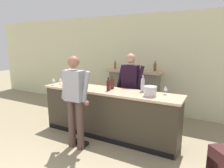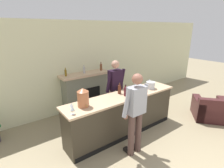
{
  "view_description": "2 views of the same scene",
  "coord_description": "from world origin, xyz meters",
  "px_view_note": "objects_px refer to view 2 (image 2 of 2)",
  "views": [
    {
      "loc": [
        1.95,
        -0.95,
        1.95
      ],
      "look_at": [
        -0.14,
        2.89,
        1.06
      ],
      "focal_mm": 32.0,
      "sensor_mm": 36.0,
      "label": 1
    },
    {
      "loc": [
        -2.54,
        -0.4,
        2.54
      ],
      "look_at": [
        -0.02,
        2.99,
        1.17
      ],
      "focal_mm": 28.0,
      "sensor_mm": 36.0,
      "label": 2
    }
  ],
  "objects_px": {
    "person_bartender": "(115,89)",
    "fireplace_stone": "(86,92)",
    "wine_bottle_rose_blush": "(119,89)",
    "wine_glass_front_right": "(71,105)",
    "wine_bottle_cabernet_heavy": "(138,82)",
    "armchair_black": "(211,110)",
    "wine_glass_front_left": "(72,108)",
    "copper_dispenser": "(83,97)",
    "wine_glass_back_row": "(150,81)",
    "person_customer": "(136,112)",
    "wine_bottle_merlot_tall": "(126,91)",
    "ice_bucket_steel": "(151,85)"
  },
  "relations": [
    {
      "from": "fireplace_stone",
      "to": "ice_bucket_steel",
      "type": "bearing_deg",
      "value": -59.45
    },
    {
      "from": "person_customer",
      "to": "wine_bottle_merlot_tall",
      "type": "distance_m",
      "value": 0.76
    },
    {
      "from": "wine_glass_back_row",
      "to": "fireplace_stone",
      "type": "bearing_deg",
      "value": 129.69
    },
    {
      "from": "wine_bottle_cabernet_heavy",
      "to": "wine_glass_back_row",
      "type": "bearing_deg",
      "value": -1.99
    },
    {
      "from": "wine_glass_front_right",
      "to": "ice_bucket_steel",
      "type": "bearing_deg",
      "value": -1.24
    },
    {
      "from": "copper_dispenser",
      "to": "wine_glass_front_right",
      "type": "distance_m",
      "value": 0.28
    },
    {
      "from": "person_bartender",
      "to": "wine_glass_back_row",
      "type": "relative_size",
      "value": 9.85
    },
    {
      "from": "wine_bottle_cabernet_heavy",
      "to": "wine_glass_front_left",
      "type": "xyz_separation_m",
      "value": [
        -2.03,
        -0.37,
        -0.03
      ]
    },
    {
      "from": "armchair_black",
      "to": "copper_dispenser",
      "type": "height_order",
      "value": "copper_dispenser"
    },
    {
      "from": "wine_bottle_merlot_tall",
      "to": "wine_glass_front_left",
      "type": "bearing_deg",
      "value": -175.28
    },
    {
      "from": "wine_bottle_merlot_tall",
      "to": "wine_glass_front_left",
      "type": "relative_size",
      "value": 1.56
    },
    {
      "from": "person_bartender",
      "to": "fireplace_stone",
      "type": "bearing_deg",
      "value": 107.64
    },
    {
      "from": "copper_dispenser",
      "to": "wine_bottle_merlot_tall",
      "type": "bearing_deg",
      "value": -3.81
    },
    {
      "from": "armchair_black",
      "to": "wine_glass_front_right",
      "type": "distance_m",
      "value": 4.03
    },
    {
      "from": "wine_bottle_merlot_tall",
      "to": "wine_bottle_cabernet_heavy",
      "type": "bearing_deg",
      "value": 21.66
    },
    {
      "from": "person_customer",
      "to": "wine_bottle_cabernet_heavy",
      "type": "relative_size",
      "value": 4.98
    },
    {
      "from": "person_customer",
      "to": "wine_bottle_cabernet_heavy",
      "type": "xyz_separation_m",
      "value": [
        0.95,
        0.93,
        0.2
      ]
    },
    {
      "from": "wine_bottle_merlot_tall",
      "to": "wine_bottle_rose_blush",
      "type": "bearing_deg",
      "value": 96.09
    },
    {
      "from": "ice_bucket_steel",
      "to": "wine_bottle_merlot_tall",
      "type": "relative_size",
      "value": 0.89
    },
    {
      "from": "person_bartender",
      "to": "wine_glass_front_left",
      "type": "relative_size",
      "value": 9.9
    },
    {
      "from": "ice_bucket_steel",
      "to": "wine_glass_front_left",
      "type": "relative_size",
      "value": 1.39
    },
    {
      "from": "armchair_black",
      "to": "wine_glass_front_left",
      "type": "distance_m",
      "value": 4.05
    },
    {
      "from": "fireplace_stone",
      "to": "wine_glass_front_right",
      "type": "height_order",
      "value": "fireplace_stone"
    },
    {
      "from": "fireplace_stone",
      "to": "person_bartender",
      "type": "distance_m",
      "value": 1.18
    },
    {
      "from": "wine_glass_front_left",
      "to": "copper_dispenser",
      "type": "bearing_deg",
      "value": 30.05
    },
    {
      "from": "ice_bucket_steel",
      "to": "copper_dispenser",
      "type": "bearing_deg",
      "value": 178.03
    },
    {
      "from": "person_customer",
      "to": "copper_dispenser",
      "type": "xyz_separation_m",
      "value": [
        -0.75,
        0.75,
        0.24
      ]
    },
    {
      "from": "wine_bottle_cabernet_heavy",
      "to": "armchair_black",
      "type": "bearing_deg",
      "value": -32.84
    },
    {
      "from": "wine_bottle_cabernet_heavy",
      "to": "person_bartender",
      "type": "bearing_deg",
      "value": 138.07
    },
    {
      "from": "copper_dispenser",
      "to": "wine_bottle_merlot_tall",
      "type": "xyz_separation_m",
      "value": [
        1.07,
        -0.07,
        -0.07
      ]
    },
    {
      "from": "fireplace_stone",
      "to": "wine_bottle_cabernet_heavy",
      "type": "xyz_separation_m",
      "value": [
        0.78,
        -1.47,
        0.54
      ]
    },
    {
      "from": "armchair_black",
      "to": "person_bartender",
      "type": "xyz_separation_m",
      "value": [
        -2.28,
        1.58,
        0.7
      ]
    },
    {
      "from": "person_customer",
      "to": "armchair_black",
      "type": "bearing_deg",
      "value": -5.34
    },
    {
      "from": "armchair_black",
      "to": "wine_glass_front_right",
      "type": "bearing_deg",
      "value": 165.48
    },
    {
      "from": "fireplace_stone",
      "to": "person_bartender",
      "type": "relative_size",
      "value": 0.89
    },
    {
      "from": "ice_bucket_steel",
      "to": "wine_bottle_cabernet_heavy",
      "type": "xyz_separation_m",
      "value": [
        -0.24,
        0.25,
        0.06
      ]
    },
    {
      "from": "armchair_black",
      "to": "wine_glass_back_row",
      "type": "height_order",
      "value": "wine_glass_back_row"
    },
    {
      "from": "armchair_black",
      "to": "wine_bottle_rose_blush",
      "type": "bearing_deg",
      "value": 155.6
    },
    {
      "from": "ice_bucket_steel",
      "to": "wine_bottle_cabernet_heavy",
      "type": "bearing_deg",
      "value": 133.38
    },
    {
      "from": "wine_glass_front_left",
      "to": "wine_glass_back_row",
      "type": "height_order",
      "value": "same"
    },
    {
      "from": "person_customer",
      "to": "wine_glass_front_right",
      "type": "relative_size",
      "value": 11.13
    },
    {
      "from": "wine_glass_front_left",
      "to": "fireplace_stone",
      "type": "bearing_deg",
      "value": 55.97
    },
    {
      "from": "wine_bottle_cabernet_heavy",
      "to": "wine_glass_back_row",
      "type": "xyz_separation_m",
      "value": [
        0.46,
        -0.02,
        -0.03
      ]
    },
    {
      "from": "ice_bucket_steel",
      "to": "wine_glass_front_right",
      "type": "height_order",
      "value": "ice_bucket_steel"
    },
    {
      "from": "copper_dispenser",
      "to": "wine_glass_front_right",
      "type": "xyz_separation_m",
      "value": [
        -0.27,
        -0.02,
        -0.09
      ]
    },
    {
      "from": "wine_bottle_rose_blush",
      "to": "wine_glass_front_right",
      "type": "relative_size",
      "value": 1.77
    },
    {
      "from": "person_customer",
      "to": "wine_bottle_merlot_tall",
      "type": "bearing_deg",
      "value": 65.01
    },
    {
      "from": "wine_bottle_cabernet_heavy",
      "to": "wine_glass_front_right",
      "type": "distance_m",
      "value": 1.98
    },
    {
      "from": "armchair_black",
      "to": "wine_bottle_rose_blush",
      "type": "xyz_separation_m",
      "value": [
        -2.5,
        1.13,
        0.87
      ]
    },
    {
      "from": "wine_glass_front_left",
      "to": "person_bartender",
      "type": "bearing_deg",
      "value": 25.63
    }
  ]
}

